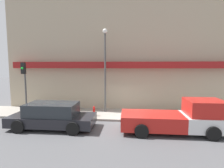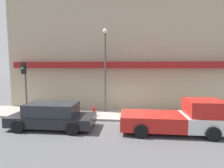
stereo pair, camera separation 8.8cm
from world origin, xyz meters
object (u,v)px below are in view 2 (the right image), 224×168
at_px(pickup_truck, 180,118).
at_px(traffic_light, 25,79).
at_px(parked_car, 52,116).
at_px(street_lamp, 105,61).
at_px(fire_hydrant, 94,111).

height_order(pickup_truck, traffic_light, traffic_light).
height_order(parked_car, street_lamp, street_lamp).
bearing_deg(pickup_truck, fire_hydrant, 153.90).
bearing_deg(street_lamp, pickup_truck, -37.19).
bearing_deg(traffic_light, parked_car, -35.91).
xyz_separation_m(pickup_truck, street_lamp, (-4.53, 3.43, 3.15)).
bearing_deg(parked_car, traffic_light, 142.98).
bearing_deg(traffic_light, pickup_truck, -11.88).
bearing_deg(traffic_light, street_lamp, 13.26).
height_order(pickup_truck, parked_car, pickup_truck).
xyz_separation_m(parked_car, fire_hydrant, (1.99, 2.29, -0.26)).
relative_size(pickup_truck, fire_hydrant, 8.33).
relative_size(pickup_truck, traffic_light, 1.49).
bearing_deg(fire_hydrant, street_lamp, 60.50).
bearing_deg(fire_hydrant, pickup_truck, -23.86).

